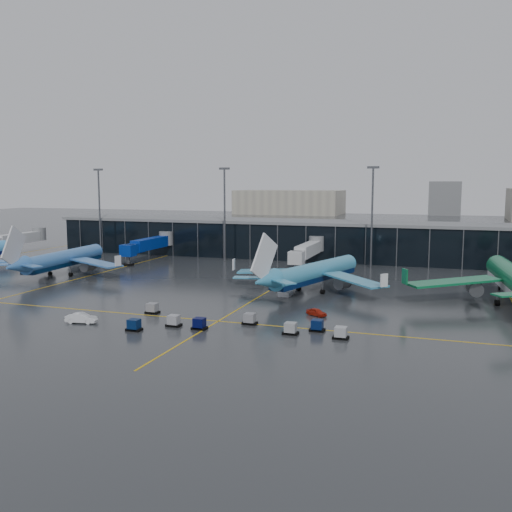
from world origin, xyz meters
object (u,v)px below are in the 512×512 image
(airliner_klm_near, at_px, (316,261))
(service_van_white, at_px, (81,318))
(mobile_airstair, at_px, (285,292))
(airliner_arkefly, at_px, (64,249))
(baggage_carts, at_px, (230,323))
(service_van_red, at_px, (317,312))

(airliner_klm_near, xyz_separation_m, service_van_white, (-28.25, -37.24, -5.30))
(mobile_airstair, bearing_deg, airliner_arkefly, 174.49)
(airliner_arkefly, distance_m, baggage_carts, 64.41)
(baggage_carts, height_order, service_van_white, baggage_carts)
(mobile_airstair, distance_m, service_van_white, 38.98)
(airliner_arkefly, bearing_deg, baggage_carts, -36.02)
(airliner_klm_near, xyz_separation_m, service_van_red, (4.98, -20.90, -5.47))
(airliner_arkefly, xyz_separation_m, service_van_red, (65.16, -21.70, -5.42))
(baggage_carts, bearing_deg, airliner_arkefly, 148.47)
(airliner_arkefly, relative_size, service_van_white, 8.18)
(airliner_arkefly, bearing_deg, service_van_white, -54.48)
(airliner_arkefly, distance_m, service_van_red, 68.89)
(airliner_klm_near, bearing_deg, service_van_white, -110.33)
(baggage_carts, relative_size, service_van_red, 9.56)
(airliner_arkefly, bearing_deg, service_van_red, -22.91)
(baggage_carts, bearing_deg, service_van_red, 48.66)
(airliner_arkefly, xyz_separation_m, mobile_airstair, (55.81, -7.23, -5.26))
(mobile_airstair, bearing_deg, service_van_red, -55.25)
(airliner_arkefly, bearing_deg, mobile_airstair, -11.87)
(service_van_red, bearing_deg, baggage_carts, 167.86)
(airliner_klm_near, relative_size, service_van_red, 10.97)
(airliner_arkefly, height_order, service_van_white, airliner_arkefly)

